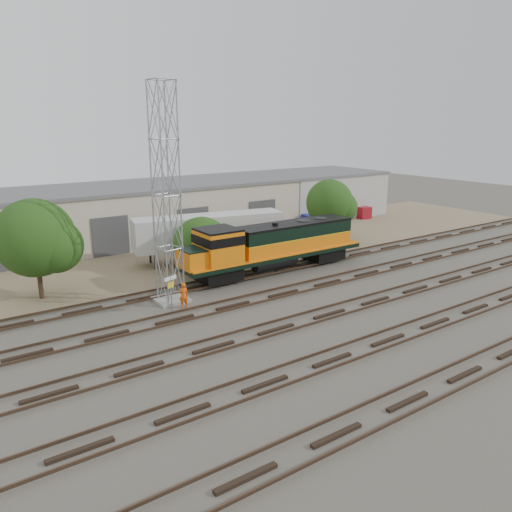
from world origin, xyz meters
TOP-DOWN VIEW (x-y plane):
  - ground at (0.00, 0.00)m, footprint 140.00×140.00m
  - dirt_strip at (0.00, 15.00)m, footprint 80.00×16.00m
  - tracks at (0.00, -3.00)m, footprint 80.00×20.40m
  - warehouse at (0.04, 22.98)m, footprint 58.40×10.40m
  - locomotive at (2.38, 6.00)m, footprint 15.56×2.73m
  - signal_tower at (-6.73, 4.65)m, footprint 2.01×2.01m
  - sign_post at (-7.52, 2.88)m, footprint 0.91×0.35m
  - worker at (-6.60, 3.10)m, footprint 0.65×0.48m
  - semi_trailer at (0.54, 11.78)m, footprint 12.69×4.95m
  - dumpster_blue at (15.63, 16.81)m, footprint 1.86×1.78m
  - dumpster_red at (24.55, 17.56)m, footprint 1.61×1.52m
  - tree_west at (-13.23, 9.76)m, footprint 5.29×5.04m
  - tree_mid at (-1.63, 9.09)m, footprint 4.77×4.54m
  - tree_east at (13.15, 10.93)m, footprint 4.67×4.45m

SIDE VIEW (x-z plane):
  - ground at x=0.00m, z-range 0.00..0.00m
  - dirt_strip at x=0.00m, z-range 0.00..0.02m
  - tracks at x=0.00m, z-range -0.06..0.22m
  - dumpster_red at x=24.55m, z-range 0.00..1.40m
  - dumpster_blue at x=15.63m, z-range 0.00..1.50m
  - worker at x=-6.60m, z-range 0.00..1.62m
  - sign_post at x=-7.52m, z-range 0.46..2.77m
  - tree_mid at x=-1.63m, z-range -0.39..4.16m
  - locomotive at x=2.38m, z-range 0.30..4.04m
  - semi_trailer at x=0.54m, z-range 0.49..4.32m
  - warehouse at x=0.04m, z-range 0.00..5.30m
  - tree_east at x=13.15m, z-range 0.66..6.66m
  - tree_west at x=-13.23m, z-range 0.64..7.24m
  - signal_tower at x=-6.73m, z-range -0.15..13.42m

